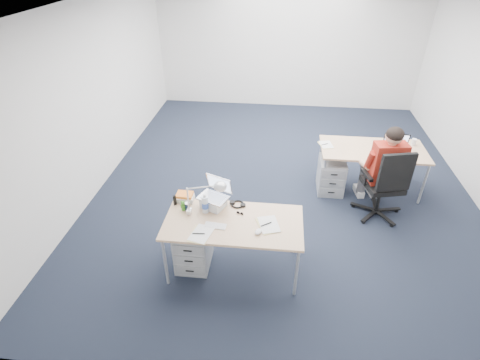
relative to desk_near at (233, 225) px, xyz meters
name	(u,v)px	position (x,y,z in m)	size (l,w,h in m)	color
floor	(283,182)	(0.58, 2.03, -0.68)	(7.00, 7.00, 0.00)	black
room	(290,83)	(0.58, 2.03, 1.03)	(6.02, 7.02, 2.80)	silver
desk_near	(233,225)	(0.00, 0.00, 0.00)	(1.60, 0.80, 0.73)	tan
desk_far	(373,151)	(1.94, 2.00, 0.00)	(1.60, 0.80, 0.73)	tan
office_chair	(381,197)	(1.99, 1.28, -0.36)	(0.87, 0.87, 1.15)	black
seated_person	(381,168)	(1.96, 1.47, 0.01)	(0.49, 0.81, 1.40)	#9E2316
drawer_pedestal_near	(194,246)	(-0.50, 0.02, -0.41)	(0.40, 0.50, 0.55)	#AAADAF
drawer_pedestal_far	(331,175)	(1.34, 1.88, -0.41)	(0.40, 0.50, 0.55)	#AAADAF
silver_laptop	(213,194)	(-0.28, 0.26, 0.23)	(0.34, 0.27, 0.36)	silver
wireless_keyboard	(215,226)	(-0.19, -0.10, 0.05)	(0.25, 0.10, 0.01)	white
computer_mouse	(258,232)	(0.30, -0.17, 0.07)	(0.07, 0.11, 0.04)	white
headphones	(238,204)	(0.01, 0.32, 0.06)	(0.21, 0.16, 0.03)	black
can_koozie	(187,206)	(-0.58, 0.16, 0.10)	(0.06, 0.06, 0.10)	#121F38
water_bottle	(205,203)	(-0.35, 0.14, 0.17)	(0.08, 0.08, 0.25)	silver
bear_figurine	(183,206)	(-0.62, 0.15, 0.11)	(0.07, 0.05, 0.13)	#287920
book_stack	(185,197)	(-0.65, 0.35, 0.10)	(0.22, 0.16, 0.10)	silver
cordless_phone	(175,200)	(-0.75, 0.24, 0.11)	(0.04, 0.02, 0.14)	black
papers_left	(200,234)	(-0.33, -0.27, 0.05)	(0.21, 0.29, 0.01)	#D7C57C
papers_right	(268,225)	(0.40, -0.02, 0.05)	(0.21, 0.30, 0.01)	#D7C57C
sunglasses	(240,213)	(0.06, 0.15, 0.06)	(0.09, 0.04, 0.02)	black
desk_lamp	(200,197)	(-0.39, 0.10, 0.29)	(0.43, 0.16, 0.49)	silver
dark_laptop	(398,144)	(2.26, 1.93, 0.18)	(0.37, 0.36, 0.27)	black
far_cup	(414,142)	(2.59, 2.20, 0.10)	(0.07, 0.07, 0.10)	white
far_papers	(326,145)	(1.22, 2.04, 0.05)	(0.18, 0.26, 0.01)	white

